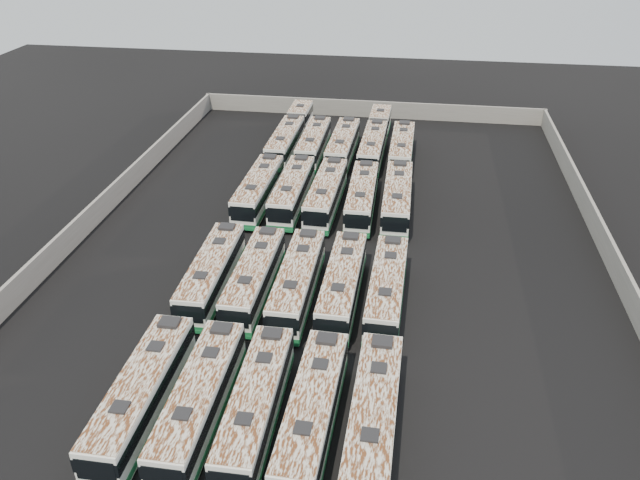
{
  "coord_description": "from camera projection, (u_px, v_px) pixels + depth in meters",
  "views": [
    {
      "loc": [
        5.64,
        -44.56,
        27.09
      ],
      "look_at": [
        -1.15,
        -0.43,
        1.6
      ],
      "focal_mm": 35.0,
      "sensor_mm": 36.0,
      "label": 1
    }
  ],
  "objects": [
    {
      "name": "bus_midfront_far_left",
      "position": [
        212.0,
        273.0,
        46.99
      ],
      "size": [
        2.61,
        11.36,
        3.19
      ],
      "rotation": [
        0.0,
        0.0,
        0.02
      ],
      "color": "white",
      "rests_on": "ground"
    },
    {
      "name": "bus_midback_right",
      "position": [
        362.0,
        197.0,
        58.52
      ],
      "size": [
        2.52,
        11.28,
        3.17
      ],
      "rotation": [
        0.0,
        0.0,
        0.01
      ],
      "color": "white",
      "rests_on": "ground"
    },
    {
      "name": "bus_back_right",
      "position": [
        375.0,
        138.0,
        72.04
      ],
      "size": [
        2.74,
        17.48,
        3.16
      ],
      "rotation": [
        0.0,
        0.0,
        -0.02
      ],
      "color": "white",
      "rests_on": "ground"
    },
    {
      "name": "bus_front_center",
      "position": [
        256.0,
        405.0,
        35.13
      ],
      "size": [
        2.5,
        11.2,
        3.15
      ],
      "rotation": [
        0.0,
        0.0,
        0.01
      ],
      "color": "white",
      "rests_on": "ground"
    },
    {
      "name": "bus_back_left",
      "position": [
        313.0,
        144.0,
        70.47
      ],
      "size": [
        2.41,
        11.37,
        3.2
      ],
      "rotation": [
        0.0,
        0.0,
        0.0
      ],
      "color": "white",
      "rests_on": "ground"
    },
    {
      "name": "bus_midback_left",
      "position": [
        292.0,
        191.0,
        59.51
      ],
      "size": [
        2.52,
        11.57,
        3.25
      ],
      "rotation": [
        0.0,
        0.0,
        -0.01
      ],
      "color": "white",
      "rests_on": "ground"
    },
    {
      "name": "bus_back_far_right",
      "position": [
        402.0,
        149.0,
        69.13
      ],
      "size": [
        2.5,
        11.25,
        3.16
      ],
      "rotation": [
        0.0,
        0.0,
        -0.01
      ],
      "color": "white",
      "rests_on": "ground"
    },
    {
      "name": "bus_midback_far_right",
      "position": [
        397.0,
        198.0,
        58.1
      ],
      "size": [
        2.53,
        11.69,
        3.29
      ],
      "rotation": [
        0.0,
        0.0,
        0.0
      ],
      "color": "white",
      "rests_on": "ground"
    },
    {
      "name": "bus_front_far_right",
      "position": [
        373.0,
        418.0,
        34.12
      ],
      "size": [
        2.67,
        11.67,
        3.28
      ],
      "rotation": [
        0.0,
        0.0,
        -0.02
      ],
      "color": "white",
      "rests_on": "ground"
    },
    {
      "name": "bus_midback_center",
      "position": [
        326.0,
        194.0,
        58.95
      ],
      "size": [
        2.73,
        11.59,
        3.25
      ],
      "rotation": [
        0.0,
        0.0,
        -0.03
      ],
      "color": "white",
      "rests_on": "ground"
    },
    {
      "name": "bus_back_far_left",
      "position": [
        291.0,
        133.0,
        73.45
      ],
      "size": [
        2.51,
        17.68,
        3.2
      ],
      "rotation": [
        0.0,
        0.0,
        -0.01
      ],
      "color": "white",
      "rests_on": "ground"
    },
    {
      "name": "bus_midfront_left",
      "position": [
        254.0,
        277.0,
        46.48
      ],
      "size": [
        2.4,
        11.22,
        3.16
      ],
      "rotation": [
        0.0,
        0.0,
        -0.0
      ],
      "color": "white",
      "rests_on": "ground"
    },
    {
      "name": "bus_midfront_far_right",
      "position": [
        387.0,
        289.0,
        45.19
      ],
      "size": [
        2.63,
        11.29,
        3.17
      ],
      "rotation": [
        0.0,
        0.0,
        -0.02
      ],
      "color": "white",
      "rests_on": "ground"
    },
    {
      "name": "bus_front_far_left",
      "position": [
        142.0,
        394.0,
        35.8
      ],
      "size": [
        2.47,
        11.58,
        3.26
      ],
      "rotation": [
        0.0,
        0.0,
        0.0
      ],
      "color": "white",
      "rests_on": "ground"
    },
    {
      "name": "perimeter_wall",
      "position": [
        334.0,
        244.0,
        51.88
      ],
      "size": [
        45.2,
        73.2,
        2.2
      ],
      "color": "slate",
      "rests_on": "ground"
    },
    {
      "name": "bus_midback_far_left",
      "position": [
        258.0,
        190.0,
        59.76
      ],
      "size": [
        2.61,
        11.59,
        3.26
      ],
      "rotation": [
        0.0,
        0.0,
        -0.01
      ],
      "color": "white",
      "rests_on": "ground"
    },
    {
      "name": "bus_back_center",
      "position": [
        343.0,
        146.0,
        69.86
      ],
      "size": [
        2.7,
        11.62,
        3.26
      ],
      "rotation": [
        0.0,
        0.0,
        -0.02
      ],
      "color": "white",
      "rests_on": "ground"
    },
    {
      "name": "bus_front_right",
      "position": [
        312.0,
        413.0,
        34.53
      ],
      "size": [
        2.71,
        11.46,
        3.21
      ],
      "rotation": [
        0.0,
        0.0,
        -0.03
      ],
      "color": "white",
      "rests_on": "ground"
    },
    {
      "name": "bus_front_left",
      "position": [
        200.0,
        400.0,
        35.41
      ],
      "size": [
        2.46,
        11.41,
        3.21
      ],
      "rotation": [
        0.0,
        0.0,
        0.0
      ],
      "color": "white",
      "rests_on": "ground"
    },
    {
      "name": "bus_midfront_center",
      "position": [
        297.0,
        282.0,
        45.91
      ],
      "size": [
        2.45,
        11.48,
        3.23
      ],
      "rotation": [
        0.0,
        0.0,
        -0.0
      ],
      "color": "white",
      "rests_on": "ground"
    },
    {
      "name": "bus_midfront_right",
      "position": [
        342.0,
        284.0,
        45.64
      ],
      "size": [
        2.55,
        11.39,
        3.2
      ],
      "rotation": [
        0.0,
        0.0,
        -0.01
      ],
      "color": "white",
      "rests_on": "ground"
    },
    {
      "name": "ground",
      "position": [
        334.0,
        255.0,
        52.43
      ],
      "size": [
        140.0,
        140.0,
        0.0
      ],
      "primitive_type": "plane",
      "color": "black",
      "rests_on": "ground"
    }
  ]
}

